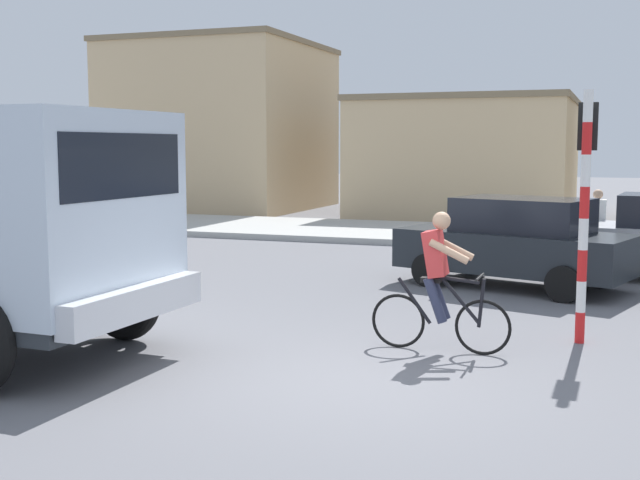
{
  "coord_description": "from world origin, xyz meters",
  "views": [
    {
      "loc": [
        2.71,
        -8.08,
        2.51
      ],
      "look_at": [
        -1.19,
        2.5,
        1.2
      ],
      "focal_mm": 45.67,
      "sensor_mm": 36.0,
      "label": 1
    }
  ],
  "objects_px": {
    "cyclist": "(440,282)",
    "pedestrian_near_kerb": "(597,227)",
    "car_white_mid": "(516,242)",
    "traffic_light_pole": "(586,181)"
  },
  "relations": [
    {
      "from": "cyclist",
      "to": "pedestrian_near_kerb",
      "type": "height_order",
      "value": "cyclist"
    },
    {
      "from": "cyclist",
      "to": "car_white_mid",
      "type": "distance_m",
      "value": 4.95
    },
    {
      "from": "cyclist",
      "to": "car_white_mid",
      "type": "height_order",
      "value": "cyclist"
    },
    {
      "from": "traffic_light_pole",
      "to": "pedestrian_near_kerb",
      "type": "xyz_separation_m",
      "value": [
        0.0,
        6.78,
        -1.22
      ]
    },
    {
      "from": "pedestrian_near_kerb",
      "to": "car_white_mid",
      "type": "bearing_deg",
      "value": -113.23
    },
    {
      "from": "cyclist",
      "to": "traffic_light_pole",
      "type": "height_order",
      "value": "traffic_light_pole"
    },
    {
      "from": "traffic_light_pole",
      "to": "pedestrian_near_kerb",
      "type": "distance_m",
      "value": 6.89
    },
    {
      "from": "car_white_mid",
      "to": "pedestrian_near_kerb",
      "type": "xyz_separation_m",
      "value": [
        1.28,
        2.97,
        0.03
      ]
    },
    {
      "from": "cyclist",
      "to": "pedestrian_near_kerb",
      "type": "distance_m",
      "value": 8.07
    },
    {
      "from": "cyclist",
      "to": "pedestrian_near_kerb",
      "type": "bearing_deg",
      "value": 78.5
    }
  ]
}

